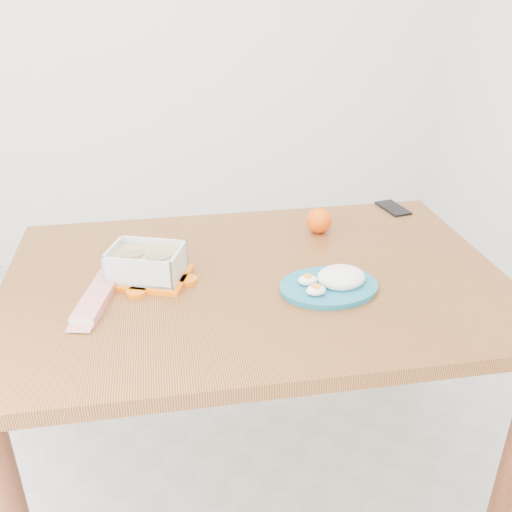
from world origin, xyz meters
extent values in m
plane|color=#B7B7B2|center=(0.00, 0.00, 0.00)|extent=(3.50, 3.50, 0.00)
cube|color=brown|center=(0.19, -0.01, 0.73)|extent=(1.39, 0.99, 0.04)
cylinder|color=maroon|center=(-0.38, 0.42, 0.35)|extent=(0.06, 0.06, 0.71)
cylinder|color=maroon|center=(0.82, 0.32, 0.35)|extent=(0.06, 0.06, 0.71)
cube|color=orange|center=(-0.09, 0.04, 0.76)|extent=(0.26, 0.23, 0.01)
cube|color=silver|center=(-0.09, 0.04, 0.80)|extent=(0.22, 0.20, 0.08)
cube|color=tan|center=(-0.09, 0.04, 0.79)|extent=(0.21, 0.18, 0.05)
cylinder|color=#9F8668|center=(-0.13, 0.06, 0.81)|extent=(0.08, 0.08, 0.02)
cylinder|color=#9F8668|center=(-0.06, 0.03, 0.81)|extent=(0.08, 0.08, 0.02)
sphere|color=#FF6105|center=(0.45, 0.21, 0.79)|extent=(0.08, 0.08, 0.08)
cylinder|color=#176780|center=(0.35, -0.13, 0.76)|extent=(0.26, 0.26, 0.02)
ellipsoid|color=silver|center=(0.39, -0.13, 0.79)|extent=(0.13, 0.11, 0.05)
ellipsoid|color=white|center=(0.30, -0.11, 0.78)|extent=(0.05, 0.04, 0.02)
ellipsoid|color=white|center=(0.30, -0.17, 0.78)|extent=(0.05, 0.04, 0.02)
cube|color=#B10B09|center=(-0.22, -0.04, 0.76)|extent=(0.13, 0.24, 0.02)
cube|color=black|center=(0.76, 0.33, 0.75)|extent=(0.08, 0.14, 0.01)
camera|label=1|loc=(-0.14, -1.31, 1.49)|focal=40.00mm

